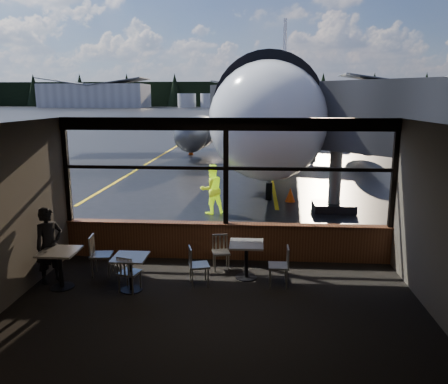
# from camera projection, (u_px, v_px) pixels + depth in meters

# --- Properties ---
(ground_plane) EXTENTS (520.00, 520.00, 0.00)m
(ground_plane) POSITION_uv_depth(u_px,v_px,m) (255.00, 112.00, 127.93)
(ground_plane) COLOR black
(ground_plane) RESTS_ON ground
(carpet_floor) EXTENTS (8.00, 6.00, 0.01)m
(carpet_floor) POSITION_uv_depth(u_px,v_px,m) (214.00, 317.00, 8.02)
(carpet_floor) COLOR black
(carpet_floor) RESTS_ON ground
(ceiling) EXTENTS (8.00, 6.00, 0.04)m
(ceiling) POSITION_uv_depth(u_px,v_px,m) (213.00, 125.00, 7.29)
(ceiling) COLOR #38332D
(ceiling) RESTS_ON ground
(wall_back) EXTENTS (8.00, 0.04, 3.50)m
(wall_back) POSITION_uv_depth(u_px,v_px,m) (187.00, 305.00, 4.73)
(wall_back) COLOR #4F483F
(wall_back) RESTS_ON ground
(window_sill) EXTENTS (8.00, 0.28, 0.90)m
(window_sill) POSITION_uv_depth(u_px,v_px,m) (226.00, 242.00, 10.85)
(window_sill) COLOR #502A18
(window_sill) RESTS_ON ground
(window_header) EXTENTS (8.00, 0.18, 0.30)m
(window_header) POSITION_uv_depth(u_px,v_px,m) (226.00, 124.00, 10.24)
(window_header) COLOR black
(window_header) RESTS_ON ground
(mullion_left) EXTENTS (0.12, 0.12, 2.60)m
(mullion_left) POSITION_uv_depth(u_px,v_px,m) (67.00, 170.00, 10.77)
(mullion_left) COLOR black
(mullion_left) RESTS_ON ground
(mullion_centre) EXTENTS (0.12, 0.12, 2.60)m
(mullion_centre) POSITION_uv_depth(u_px,v_px,m) (226.00, 172.00, 10.48)
(mullion_centre) COLOR black
(mullion_centre) RESTS_ON ground
(mullion_right) EXTENTS (0.12, 0.12, 2.60)m
(mullion_right) POSITION_uv_depth(u_px,v_px,m) (394.00, 174.00, 10.19)
(mullion_right) COLOR black
(mullion_right) RESTS_ON ground
(window_transom) EXTENTS (8.00, 0.10, 0.08)m
(window_transom) POSITION_uv_depth(u_px,v_px,m) (226.00, 168.00, 10.46)
(window_transom) COLOR black
(window_transom) RESTS_ON ground
(airliner) EXTENTS (34.53, 40.42, 11.67)m
(airliner) POSITION_uv_depth(u_px,v_px,m) (280.00, 69.00, 28.53)
(airliner) COLOR white
(airliner) RESTS_ON ground_plane
(jet_bridge) EXTENTS (8.62, 10.54, 4.60)m
(jet_bridge) POSITION_uv_depth(u_px,v_px,m) (337.00, 145.00, 15.56)
(jet_bridge) COLOR #29292B
(jet_bridge) RESTS_ON ground_plane
(cafe_table_near) EXTENTS (0.74, 0.74, 0.82)m
(cafe_table_near) POSITION_uv_depth(u_px,v_px,m) (246.00, 261.00, 9.70)
(cafe_table_near) COLOR #9A948D
(cafe_table_near) RESTS_ON carpet_floor
(cafe_table_mid) EXTENTS (0.69, 0.69, 0.75)m
(cafe_table_mid) POSITION_uv_depth(u_px,v_px,m) (131.00, 274.00, 9.06)
(cafe_table_mid) COLOR #9E9991
(cafe_table_mid) RESTS_ON carpet_floor
(cafe_table_left) EXTENTS (0.76, 0.76, 0.83)m
(cafe_table_left) POSITION_uv_depth(u_px,v_px,m) (61.00, 269.00, 9.18)
(cafe_table_left) COLOR #A19C94
(cafe_table_left) RESTS_ON carpet_floor
(chair_near_e) EXTENTS (0.48, 0.48, 0.89)m
(chair_near_e) POSITION_uv_depth(u_px,v_px,m) (278.00, 266.00, 9.28)
(chair_near_e) COLOR beige
(chair_near_e) RESTS_ON carpet_floor
(chair_near_w) EXTENTS (0.58, 0.58, 0.86)m
(chair_near_w) POSITION_uv_depth(u_px,v_px,m) (199.00, 266.00, 9.35)
(chair_near_w) COLOR #B4AFA3
(chair_near_w) RESTS_ON carpet_floor
(chair_near_n) EXTENTS (0.54, 0.54, 0.82)m
(chair_near_n) POSITION_uv_depth(u_px,v_px,m) (221.00, 253.00, 10.18)
(chair_near_n) COLOR #B1AB9F
(chair_near_n) RESTS_ON carpet_floor
(chair_mid_s) EXTENTS (0.54, 0.54, 0.81)m
(chair_mid_s) POSITION_uv_depth(u_px,v_px,m) (129.00, 273.00, 9.02)
(chair_mid_s) COLOR #B0AC9F
(chair_mid_s) RESTS_ON carpet_floor
(chair_mid_w) EXTENTS (0.57, 0.57, 0.95)m
(chair_mid_w) POSITION_uv_depth(u_px,v_px,m) (102.00, 255.00, 9.84)
(chair_mid_w) COLOR #AFAA9E
(chair_mid_w) RESTS_ON carpet_floor
(passenger) EXTENTS (0.70, 0.73, 1.68)m
(passenger) POSITION_uv_depth(u_px,v_px,m) (49.00, 245.00, 9.40)
(passenger) COLOR black
(passenger) RESTS_ON carpet_floor
(ground_crew) EXTENTS (1.05, 0.98, 1.72)m
(ground_crew) POSITION_uv_depth(u_px,v_px,m) (212.00, 189.00, 15.12)
(ground_crew) COLOR #BFF219
(ground_crew) RESTS_ON ground_plane
(cone_nose) EXTENTS (0.39, 0.39, 0.55)m
(cone_nose) POSITION_uv_depth(u_px,v_px,m) (290.00, 195.00, 16.95)
(cone_nose) COLOR orange
(cone_nose) RESTS_ON ground_plane
(cone_wing) EXTENTS (0.38, 0.38, 0.53)m
(cone_wing) POSITION_uv_depth(u_px,v_px,m) (191.00, 151.00, 31.14)
(cone_wing) COLOR #DC4506
(cone_wing) RESTS_ON ground_plane
(hangar_left) EXTENTS (45.00, 18.00, 11.00)m
(hangar_left) POSITION_uv_depth(u_px,v_px,m) (95.00, 95.00, 190.40)
(hangar_left) COLOR silver
(hangar_left) RESTS_ON ground_plane
(hangar_mid) EXTENTS (38.00, 15.00, 10.00)m
(hangar_mid) POSITION_uv_depth(u_px,v_px,m) (256.00, 96.00, 190.25)
(hangar_mid) COLOR silver
(hangar_mid) RESTS_ON ground_plane
(hangar_right) EXTENTS (50.00, 20.00, 12.00)m
(hangar_right) POSITION_uv_depth(u_px,v_px,m) (402.00, 93.00, 178.82)
(hangar_right) COLOR silver
(hangar_right) RESTS_ON ground_plane
(fuel_tank_a) EXTENTS (8.00, 8.00, 6.00)m
(fuel_tank_a) POSITION_uv_depth(u_px,v_px,m) (187.00, 101.00, 189.95)
(fuel_tank_a) COLOR silver
(fuel_tank_a) RESTS_ON ground_plane
(fuel_tank_b) EXTENTS (8.00, 8.00, 6.00)m
(fuel_tank_b) POSITION_uv_depth(u_px,v_px,m) (210.00, 101.00, 189.21)
(fuel_tank_b) COLOR silver
(fuel_tank_b) RESTS_ON ground_plane
(fuel_tank_c) EXTENTS (8.00, 8.00, 6.00)m
(fuel_tank_c) POSITION_uv_depth(u_px,v_px,m) (233.00, 101.00, 188.48)
(fuel_tank_c) COLOR silver
(fuel_tank_c) RESTS_ON ground_plane
(treeline) EXTENTS (360.00, 3.00, 12.00)m
(treeline) POSITION_uv_depth(u_px,v_px,m) (256.00, 94.00, 214.41)
(treeline) COLOR black
(treeline) RESTS_ON ground_plane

